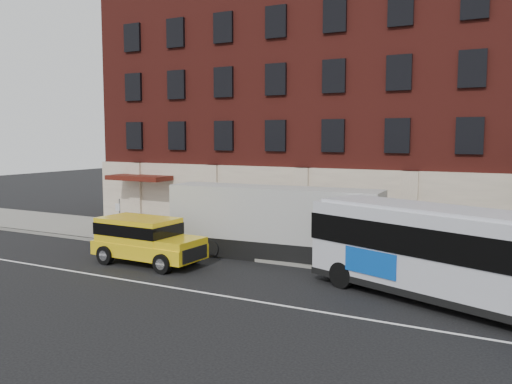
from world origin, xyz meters
The scene contains 9 objects.
ground centered at (0.00, 0.00, 0.00)m, with size 120.00×120.00×0.00m, color black.
sidewalk centered at (0.00, 9.00, 0.07)m, with size 60.00×6.00×0.15m, color gray.
kerb centered at (0.00, 6.00, 0.07)m, with size 60.00×0.25×0.15m, color gray.
lane_line centered at (0.00, 0.50, 0.01)m, with size 60.00×0.12×0.01m, color white.
building centered at (-0.01, 16.92, 7.58)m, with size 30.00×12.10×15.00m.
sign_pole centered at (-8.50, 6.15, 1.45)m, with size 0.30×0.20×2.50m.
city_bus centered at (10.12, 3.02, 1.90)m, with size 12.67×6.94×3.43m.
yellow_suv centered at (-4.26, 3.18, 1.22)m, with size 5.64×2.60×2.14m.
shipping_container centered at (0.58, 6.95, 1.73)m, with size 10.58×2.80×3.49m.
Camera 1 is at (12.05, -16.21, 5.96)m, focal length 37.92 mm.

